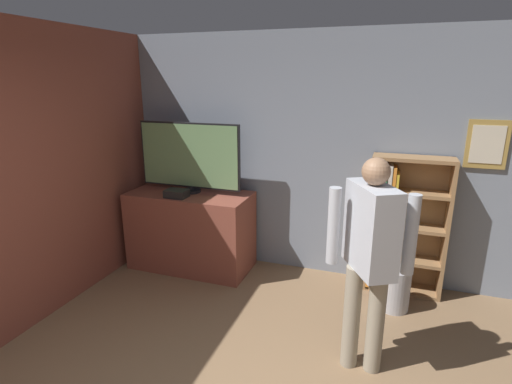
{
  "coord_description": "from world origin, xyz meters",
  "views": [
    {
      "loc": [
        0.91,
        -1.28,
        2.21
      ],
      "look_at": [
        -0.23,
        2.0,
        1.21
      ],
      "focal_mm": 28.0,
      "sensor_mm": 36.0,
      "label": 1
    }
  ],
  "objects": [
    {
      "name": "wall_side_brick",
      "position": [
        -2.12,
        1.52,
        1.35
      ],
      "size": [
        0.06,
        4.64,
        2.7
      ],
      "color": "brown",
      "rests_on": "ground_plane"
    },
    {
      "name": "tv_ledge",
      "position": [
        -1.28,
        2.65,
        0.46
      ],
      "size": [
        1.42,
        0.66,
        0.92
      ],
      "color": "brown",
      "rests_on": "ground_plane"
    },
    {
      "name": "television",
      "position": [
        -1.28,
        2.7,
        1.34
      ],
      "size": [
        1.23,
        0.22,
        0.81
      ],
      "color": "black",
      "rests_on": "tv_ledge"
    },
    {
      "name": "person",
      "position": [
        0.81,
        1.51,
        1.01
      ],
      "size": [
        0.63,
        0.53,
        1.69
      ],
      "rotation": [
        0.0,
        0.0,
        -1.05
      ],
      "color": "gray",
      "rests_on": "ground_plane"
    },
    {
      "name": "game_console",
      "position": [
        -1.33,
        2.46,
        0.97
      ],
      "size": [
        0.24,
        0.18,
        0.09
      ],
      "color": "black",
      "rests_on": "tv_ledge"
    },
    {
      "name": "wall_back",
      "position": [
        0.01,
        3.07,
        1.35
      ],
      "size": [
        6.18,
        0.09,
        2.7
      ],
      "color": "gray",
      "rests_on": "ground_plane"
    },
    {
      "name": "waste_bin",
      "position": [
        1.05,
        2.47,
        0.22
      ],
      "size": [
        0.29,
        0.29,
        0.43
      ],
      "color": "#B7B7BC",
      "rests_on": "ground_plane"
    },
    {
      "name": "bookshelf",
      "position": [
        1.03,
        2.89,
        0.71
      ],
      "size": [
        0.78,
        0.28,
        1.46
      ],
      "color": "#997047",
      "rests_on": "ground_plane"
    }
  ]
}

